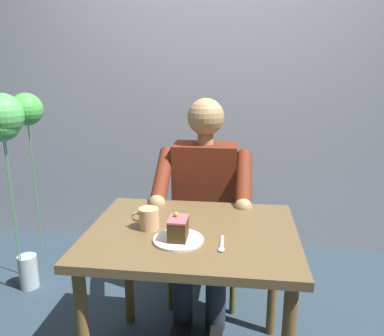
{
  "coord_description": "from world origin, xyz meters",
  "views": [
    {
      "loc": [
        -0.19,
        1.51,
        1.39
      ],
      "look_at": [
        0.01,
        -0.1,
        0.96
      ],
      "focal_mm": 35.73,
      "sensor_mm": 36.0,
      "label": 1
    }
  ],
  "objects_px": {
    "cake_slice": "(178,228)",
    "dessert_spoon": "(222,246)",
    "coffee_cup": "(149,218)",
    "dining_table": "(192,251)",
    "chair": "(206,217)",
    "seated_person": "(204,204)",
    "balloon_display": "(10,132)"
  },
  "relations": [
    {
      "from": "cake_slice",
      "to": "dessert_spoon",
      "type": "relative_size",
      "value": 0.75
    },
    {
      "from": "coffee_cup",
      "to": "dessert_spoon",
      "type": "relative_size",
      "value": 0.84
    },
    {
      "from": "dining_table",
      "to": "coffee_cup",
      "type": "distance_m",
      "value": 0.24
    },
    {
      "from": "seated_person",
      "to": "coffee_cup",
      "type": "xyz_separation_m",
      "value": [
        0.19,
        0.54,
        0.12
      ]
    },
    {
      "from": "seated_person",
      "to": "coffee_cup",
      "type": "bearing_deg",
      "value": 70.71
    },
    {
      "from": "coffee_cup",
      "to": "seated_person",
      "type": "bearing_deg",
      "value": -109.29
    },
    {
      "from": "cake_slice",
      "to": "dessert_spoon",
      "type": "bearing_deg",
      "value": 169.7
    },
    {
      "from": "chair",
      "to": "cake_slice",
      "type": "height_order",
      "value": "chair"
    },
    {
      "from": "dining_table",
      "to": "seated_person",
      "type": "xyz_separation_m",
      "value": [
        0.0,
        -0.53,
        0.02
      ]
    },
    {
      "from": "chair",
      "to": "dessert_spoon",
      "type": "relative_size",
      "value": 6.19
    },
    {
      "from": "dining_table",
      "to": "seated_person",
      "type": "distance_m",
      "value": 0.53
    },
    {
      "from": "dining_table",
      "to": "seated_person",
      "type": "height_order",
      "value": "seated_person"
    },
    {
      "from": "seated_person",
      "to": "coffee_cup",
      "type": "height_order",
      "value": "seated_person"
    },
    {
      "from": "chair",
      "to": "dessert_spoon",
      "type": "xyz_separation_m",
      "value": [
        -0.13,
        0.84,
        0.23
      ]
    },
    {
      "from": "dining_table",
      "to": "dessert_spoon",
      "type": "distance_m",
      "value": 0.22
    },
    {
      "from": "dining_table",
      "to": "coffee_cup",
      "type": "xyz_separation_m",
      "value": [
        0.19,
        0.01,
        0.15
      ]
    },
    {
      "from": "chair",
      "to": "cake_slice",
      "type": "bearing_deg",
      "value": 87.02
    },
    {
      "from": "balloon_display",
      "to": "dining_table",
      "type": "bearing_deg",
      "value": 154.89
    },
    {
      "from": "seated_person",
      "to": "coffee_cup",
      "type": "relative_size",
      "value": 10.15
    },
    {
      "from": "cake_slice",
      "to": "coffee_cup",
      "type": "xyz_separation_m",
      "value": [
        0.15,
        -0.1,
        -0.01
      ]
    },
    {
      "from": "chair",
      "to": "coffee_cup",
      "type": "relative_size",
      "value": 7.33
    },
    {
      "from": "seated_person",
      "to": "dining_table",
      "type": "bearing_deg",
      "value": 90.0
    },
    {
      "from": "dining_table",
      "to": "chair",
      "type": "relative_size",
      "value": 1.01
    },
    {
      "from": "coffee_cup",
      "to": "balloon_display",
      "type": "bearing_deg",
      "value": -29.69
    },
    {
      "from": "dining_table",
      "to": "chair",
      "type": "xyz_separation_m",
      "value": [
        0.0,
        -0.7,
        -0.13
      ]
    },
    {
      "from": "seated_person",
      "to": "dessert_spoon",
      "type": "bearing_deg",
      "value": 101.34
    },
    {
      "from": "chair",
      "to": "dining_table",
      "type": "bearing_deg",
      "value": 90.0
    },
    {
      "from": "seated_person",
      "to": "dessert_spoon",
      "type": "relative_size",
      "value": 8.57
    },
    {
      "from": "cake_slice",
      "to": "dessert_spoon",
      "type": "distance_m",
      "value": 0.19
    },
    {
      "from": "dining_table",
      "to": "cake_slice",
      "type": "bearing_deg",
      "value": 68.99
    },
    {
      "from": "chair",
      "to": "coffee_cup",
      "type": "distance_m",
      "value": 0.78
    },
    {
      "from": "cake_slice",
      "to": "chair",
      "type": "bearing_deg",
      "value": -92.98
    }
  ]
}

